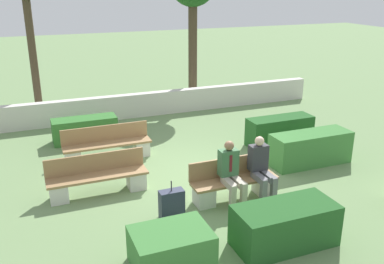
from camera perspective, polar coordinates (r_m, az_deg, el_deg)
ground_plane at (r=9.94m, az=0.56°, el=-5.86°), size 60.00×60.00×0.00m
perimeter_wall at (r=14.27m, az=-7.11°, el=3.59°), size 12.79×0.30×0.77m
bench_front at (r=8.89m, az=5.61°, el=-6.90°), size 1.83×0.48×0.83m
bench_left_side at (r=10.95m, az=-11.23°, el=-1.91°), size 2.19×0.48×0.83m
bench_right_side at (r=9.24m, az=-12.45°, el=-6.15°), size 2.08×0.48×0.83m
person_seated_man at (r=8.55m, az=5.21°, el=-5.14°), size 0.38×0.64×1.29m
person_seated_woman at (r=8.86m, az=9.17°, el=-4.41°), size 0.38×0.64×1.29m
hedge_block_near_left at (r=11.95m, az=11.60°, el=0.16°), size 1.84×0.61×0.77m
hedge_block_near_right at (r=7.53m, az=12.28°, el=-12.08°), size 1.74×0.81×0.73m
hedge_block_mid_left at (r=6.93m, az=-2.79°, el=-15.25°), size 1.22×0.88×0.62m
hedge_block_mid_right at (r=12.34m, az=-14.08°, el=0.34°), size 1.76×0.63×0.67m
hedge_block_far_left at (r=10.83m, az=15.50°, el=-2.12°), size 2.01×0.69×0.79m
suitcase at (r=8.18m, az=-2.73°, el=-9.57°), size 0.47×0.22×0.76m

